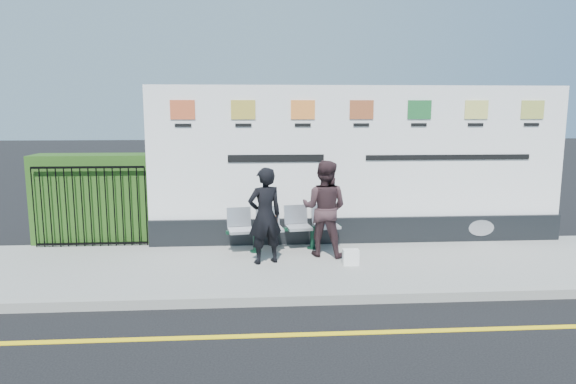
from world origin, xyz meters
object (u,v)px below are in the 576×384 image
object	(u,v)px
bench	(284,238)
billboard	(359,176)
woman_right	(324,208)
woman_left	(265,216)

from	to	relation	value
bench	billboard	bearing A→B (deg)	10.32
woman_right	woman_left	bearing A→B (deg)	43.01
woman_left	woman_right	xyz separation A→B (m)	(1.05, 0.40, 0.03)
billboard	bench	distance (m)	1.90
billboard	woman_left	bearing A→B (deg)	-145.27
woman_right	billboard	bearing A→B (deg)	-109.62
billboard	woman_right	size ratio (longest dim) A/B	4.74
billboard	woman_right	world-z (taller)	billboard
bench	woman_right	size ratio (longest dim) A/B	1.21
billboard	bench	xyz separation A→B (m)	(-1.47, -0.51, -1.08)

